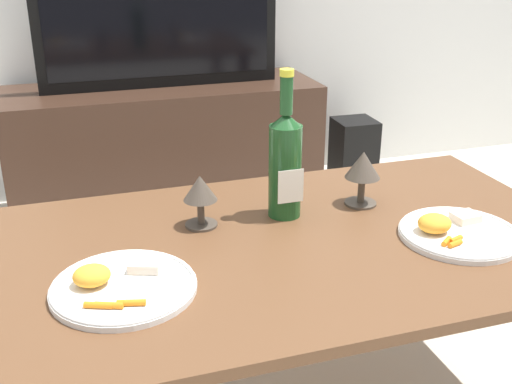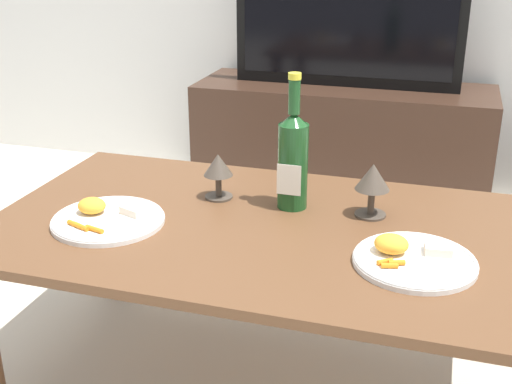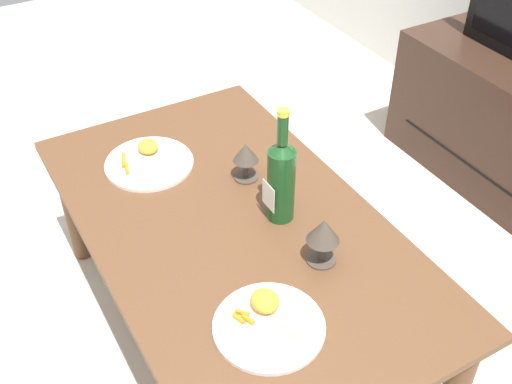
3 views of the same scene
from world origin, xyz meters
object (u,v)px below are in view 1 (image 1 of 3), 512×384
Objects in this scene: dining_table at (287,270)px; goblet_left at (200,192)px; dinner_plate_right at (456,232)px; tv_stand at (166,148)px; floor_speaker at (354,151)px; dinner_plate_left at (121,285)px; wine_bottle at (285,161)px; goblet_right at (363,168)px; tv_screen at (158,13)px.

goblet_left reaches higher than dining_table.
dining_table is 0.27m from goblet_left.
tv_stand is at bearing 105.25° from dinner_plate_right.
dinner_plate_right is at bearing -15.03° from dining_table.
dinner_plate_left reaches higher than floor_speaker.
wine_bottle is (0.04, 0.13, 0.22)m from dining_table.
goblet_right is 0.68m from dinner_plate_left.
dinner_plate_left is at bearing -151.08° from wine_bottle.
tv_screen is 1.16m from floor_speaker.
floor_speaker is 2.44× the size of goblet_left.
goblet_left is (-0.13, -1.27, 0.31)m from tv_stand.
wine_bottle reaches higher than tv_stand.
dinner_plate_right is at bearing 0.06° from dinner_plate_left.
dinner_plate_left is at bearing -127.75° from floor_speaker.
floor_speaker is at bearing 71.46° from dinner_plate_right.
tv_screen is at bearing 102.74° from goblet_right.
wine_bottle is 0.22m from goblet_left.
tv_stand is at bearing 84.06° from goblet_left.
wine_bottle is at bearing 73.13° from dining_table.
tv_screen is 1.60m from dinner_plate_right.
goblet_right is at bearing 28.48° from dining_table.
goblet_left is (-0.21, 0.00, -0.05)m from wine_bottle.
dining_table is 0.40m from dinner_plate_right.
wine_bottle is at bearing 144.96° from dinner_plate_right.
floor_speaker is at bearing 63.85° from goblet_right.
dining_table is at bearing 14.76° from dinner_plate_left.
goblet_right is (0.25, 0.14, 0.17)m from dining_table.
dinner_plate_right is at bearing -23.49° from goblet_left.
dining_table is at bearing -106.87° from wine_bottle.
goblet_left is at bearing 141.27° from dining_table.
wine_bottle is 1.32× the size of dinner_plate_right.
dining_table is 0.26m from wine_bottle.
tv_screen is at bearing 77.00° from dinner_plate_left.
wine_bottle is 0.21m from goblet_right.
dining_table is 5.05× the size of dinner_plate_right.
floor_speaker is at bearing 2.24° from tv_screen.
dinner_plate_right is (0.54, -0.24, -0.07)m from goblet_left.
goblet_right is at bearing 20.47° from dinner_plate_left.
wine_bottle is (-0.85, -1.31, 0.49)m from floor_speaker.
goblet_right is at bearing -77.26° from tv_screen.
dinner_plate_left is (-0.35, -1.51, -0.34)m from tv_screen.
tv_stand is 4.60× the size of dinner_plate_left.
tv_stand reaches higher than dining_table.
tv_stand is at bearing -176.07° from floor_speaker.
dining_table is 0.41m from dinner_plate_left.
floor_speaker is 1.63m from wine_bottle.
tv_stand is 4.21× the size of floor_speaker.
wine_bottle reaches higher than dining_table.
tv_stand is 1.32m from goblet_left.
wine_bottle is 0.50m from dinner_plate_left.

